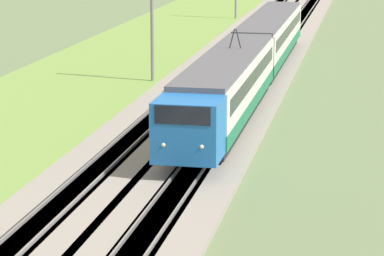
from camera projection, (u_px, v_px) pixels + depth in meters
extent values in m
cube|color=gray|center=(212.00, 66.00, 66.46)|extent=(240.00, 4.40, 0.30)
cube|color=gray|center=(266.00, 68.00, 65.70)|extent=(240.00, 4.40, 0.30)
cube|color=#4C4238|center=(212.00, 66.00, 66.46)|extent=(240.00, 1.57, 0.30)
cube|color=gray|center=(205.00, 63.00, 66.51)|extent=(240.00, 0.07, 0.15)
cube|color=gray|center=(219.00, 64.00, 66.31)|extent=(240.00, 0.07, 0.15)
cube|color=#4C4238|center=(266.00, 68.00, 65.70)|extent=(240.00, 1.57, 0.30)
cube|color=gray|center=(259.00, 65.00, 65.75)|extent=(240.00, 0.07, 0.15)
cube|color=gray|center=(274.00, 65.00, 65.55)|extent=(240.00, 0.07, 0.15)
cube|color=olive|center=(120.00, 65.00, 67.79)|extent=(240.00, 13.16, 0.12)
cube|color=blue|center=(188.00, 129.00, 38.01)|extent=(2.47, 2.78, 2.57)
cube|color=black|center=(187.00, 111.00, 37.46)|extent=(1.78, 2.32, 0.77)
sphere|color=#F2EAC6|center=(164.00, 145.00, 37.12)|extent=(0.20, 0.20, 0.20)
sphere|color=#F2EAC6|center=(202.00, 147.00, 36.82)|extent=(0.20, 0.20, 0.20)
cube|color=#196B47|center=(227.00, 102.00, 48.04)|extent=(18.11, 2.90, 0.72)
cube|color=silver|center=(227.00, 78.00, 47.75)|extent=(18.11, 2.90, 1.85)
cube|color=black|center=(227.00, 75.00, 47.71)|extent=(16.66, 2.92, 0.78)
cube|color=#515156|center=(227.00, 58.00, 47.50)|extent=(18.11, 2.67, 0.25)
cube|color=black|center=(227.00, 114.00, 48.19)|extent=(17.21, 2.46, 0.55)
cylinder|color=black|center=(190.00, 143.00, 41.33)|extent=(0.86, 0.12, 0.86)
cylinder|color=black|center=(213.00, 145.00, 41.13)|extent=(0.86, 0.12, 0.86)
cube|color=#196B47|center=(269.00, 48.00, 67.08)|extent=(20.58, 2.90, 0.72)
cube|color=silver|center=(270.00, 31.00, 66.78)|extent=(20.58, 2.90, 1.85)
cube|color=black|center=(270.00, 29.00, 66.75)|extent=(18.93, 2.92, 0.78)
cube|color=#515156|center=(270.00, 17.00, 66.54)|extent=(20.58, 2.67, 0.25)
cube|color=black|center=(269.00, 57.00, 67.22)|extent=(19.55, 2.46, 0.55)
cylinder|color=black|center=(232.00, 38.00, 49.97)|extent=(0.06, 0.33, 1.08)
cylinder|color=black|center=(238.00, 39.00, 49.91)|extent=(0.06, 0.33, 1.08)
cube|color=black|center=(202.00, 163.00, 41.43)|extent=(0.10, 0.10, 0.00)
cylinder|color=slate|center=(152.00, 21.00, 60.05)|extent=(0.22, 0.22, 8.20)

